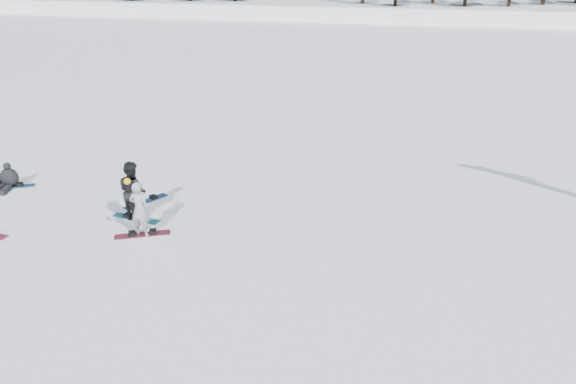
{
  "coord_description": "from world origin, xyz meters",
  "views": [
    {
      "loc": [
        6.66,
        -12.75,
        7.26
      ],
      "look_at": [
        3.55,
        0.99,
        1.1
      ],
      "focal_mm": 35.0,
      "sensor_mm": 36.0,
      "label": 1
    }
  ],
  "objects_px": {
    "snowboarder_man": "(133,191)",
    "snowboard_loose_a": "(146,201)",
    "snowboarder_woman": "(139,209)",
    "snowboard_loose_c": "(11,187)",
    "seated_rider": "(8,178)"
  },
  "relations": [
    {
      "from": "seated_rider",
      "to": "snowboarder_man",
      "type": "bearing_deg",
      "value": -20.71
    },
    {
      "from": "snowboarder_woman",
      "to": "seated_rider",
      "type": "height_order",
      "value": "snowboarder_woman"
    },
    {
      "from": "snowboarder_man",
      "to": "snowboard_loose_a",
      "type": "xyz_separation_m",
      "value": [
        -0.25,
        1.16,
        -0.87
      ]
    },
    {
      "from": "snowboarder_woman",
      "to": "snowboard_loose_a",
      "type": "height_order",
      "value": "snowboarder_woman"
    },
    {
      "from": "snowboarder_woman",
      "to": "snowboarder_man",
      "type": "relative_size",
      "value": 0.97
    },
    {
      "from": "snowboarder_woman",
      "to": "snowboarder_man",
      "type": "bearing_deg",
      "value": -47.79
    },
    {
      "from": "snowboard_loose_c",
      "to": "snowboard_loose_a",
      "type": "distance_m",
      "value": 4.87
    },
    {
      "from": "snowboarder_man",
      "to": "seated_rider",
      "type": "relative_size",
      "value": 1.73
    },
    {
      "from": "snowboarder_woman",
      "to": "snowboard_loose_c",
      "type": "bearing_deg",
      "value": -14.0
    },
    {
      "from": "snowboard_loose_a",
      "to": "seated_rider",
      "type": "bearing_deg",
      "value": 117.91
    },
    {
      "from": "snowboarder_man",
      "to": "snowboard_loose_c",
      "type": "distance_m",
      "value": 5.34
    },
    {
      "from": "snowboard_loose_c",
      "to": "snowboard_loose_a",
      "type": "xyz_separation_m",
      "value": [
        4.87,
        -0.1,
        0.0
      ]
    },
    {
      "from": "snowboarder_woman",
      "to": "snowboard_loose_c",
      "type": "height_order",
      "value": "snowboarder_woman"
    },
    {
      "from": "snowboarder_man",
      "to": "snowboard_loose_a",
      "type": "distance_m",
      "value": 1.47
    },
    {
      "from": "snowboarder_woman",
      "to": "snowboard_loose_c",
      "type": "relative_size",
      "value": 1.15
    }
  ]
}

